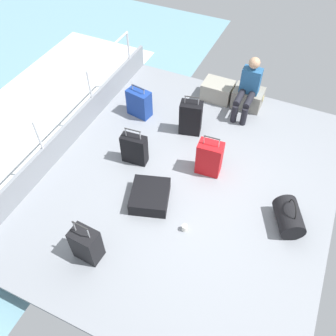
{
  "coord_description": "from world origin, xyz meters",
  "views": [
    {
      "loc": [
        1.17,
        -3.34,
        4.36
      ],
      "look_at": [
        -0.32,
        -0.1,
        0.25
      ],
      "focal_mm": 37.8,
      "sensor_mm": 36.0,
      "label": 1
    }
  ],
  "objects": [
    {
      "name": "suitcase_4",
      "position": [
        -0.97,
        0.03,
        0.27
      ],
      "size": [
        0.42,
        0.22,
        0.69
      ],
      "color": "black",
      "rests_on": "ground_plane"
    },
    {
      "name": "passenger_seated",
      "position": [
        0.29,
        2.01,
        0.55
      ],
      "size": [
        0.34,
        0.66,
        1.05
      ],
      "color": "#26598C",
      "rests_on": "ground_plane"
    },
    {
      "name": "suitcase_1",
      "position": [
        -0.42,
        1.06,
        0.31
      ],
      "size": [
        0.42,
        0.31,
        0.77
      ],
      "color": "black",
      "rests_on": "ground_plane"
    },
    {
      "name": "duffel_bag",
      "position": [
        1.57,
        -0.16,
        0.18
      ],
      "size": [
        0.54,
        0.63,
        0.5
      ],
      "color": "black",
      "rests_on": "ground_plane"
    },
    {
      "name": "suitcase_5",
      "position": [
        0.2,
        0.32,
        0.3
      ],
      "size": [
        0.4,
        0.28,
        0.75
      ],
      "color": "red",
      "rests_on": "ground_plane"
    },
    {
      "name": "gunwale_port",
      "position": [
        -2.17,
        0.0,
        0.23
      ],
      "size": [
        0.06,
        5.2,
        0.45
      ],
      "primitive_type": "cube",
      "color": "gray",
      "rests_on": "ground_plane"
    },
    {
      "name": "suitcase_3",
      "position": [
        -0.72,
        -1.74,
        0.27
      ],
      "size": [
        0.37,
        0.27,
        0.74
      ],
      "color": "black",
      "rests_on": "ground_plane"
    },
    {
      "name": "railing_port",
      "position": [
        -2.17,
        0.0,
        0.78
      ],
      "size": [
        0.04,
        4.2,
        1.02
      ],
      "color": "silver",
      "rests_on": "ground_plane"
    },
    {
      "name": "cargo_crate_0",
      "position": [
        -0.3,
        2.17,
        0.17
      ],
      "size": [
        0.6,
        0.44,
        0.34
      ],
      "color": "gray",
      "rests_on": "ground_plane"
    },
    {
      "name": "suitcase_2",
      "position": [
        -1.45,
        1.1,
        0.26
      ],
      "size": [
        0.46,
        0.31,
        0.62
      ],
      "color": "navy",
      "rests_on": "ground_plane"
    },
    {
      "name": "sea_wake",
      "position": [
        -3.6,
        0.0,
        -0.34
      ],
      "size": [
        12.0,
        12.0,
        0.01
      ],
      "color": "#6B99A8",
      "rests_on": "ground_plane"
    },
    {
      "name": "ground_plane",
      "position": [
        0.0,
        0.0,
        -0.03
      ],
      "size": [
        4.4,
        5.2,
        0.06
      ],
      "primitive_type": "cube",
      "color": "gray"
    },
    {
      "name": "paper_cup",
      "position": [
        0.29,
        -0.86,
        0.05
      ],
      "size": [
        0.08,
        0.08,
        0.1
      ],
      "primitive_type": "cylinder",
      "color": "white",
      "rests_on": "ground_plane"
    },
    {
      "name": "cargo_crate_1",
      "position": [
        0.29,
        2.19,
        0.18
      ],
      "size": [
        0.58,
        0.42,
        0.35
      ],
      "color": "gray",
      "rests_on": "ground_plane"
    },
    {
      "name": "suitcase_0",
      "position": [
        -0.38,
        -0.61,
        0.11
      ],
      "size": [
        0.71,
        0.74,
        0.22
      ],
      "color": "black",
      "rests_on": "ground_plane"
    }
  ]
}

